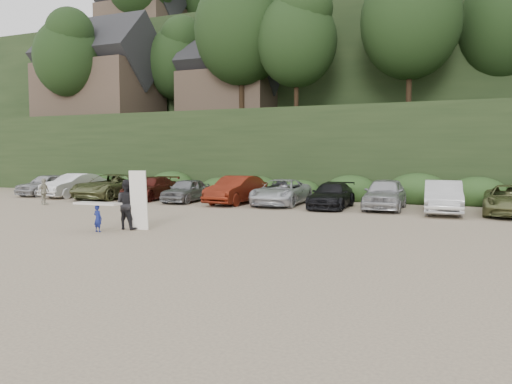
% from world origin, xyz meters
% --- Properties ---
extents(ground, '(120.00, 120.00, 0.00)m').
position_xyz_m(ground, '(0.00, 0.00, 0.00)').
color(ground, tan).
rests_on(ground, ground).
extents(hillside_backdrop, '(90.00, 41.50, 28.00)m').
position_xyz_m(hillside_backdrop, '(-0.26, 35.93, 11.22)').
color(hillside_backdrop, black).
rests_on(hillside_backdrop, ground).
extents(parked_cars, '(37.13, 6.04, 1.65)m').
position_xyz_m(parked_cars, '(-1.98, 10.06, 0.77)').
color(parked_cars, '#A5A6AA').
rests_on(parked_cars, ground).
extents(distant_walker, '(0.51, 0.94, 1.51)m').
position_xyz_m(distant_walker, '(-14.82, 5.21, 0.76)').
color(distant_walker, '#A9A48F').
rests_on(distant_walker, ground).
extents(child_surfer, '(1.84, 0.58, 1.10)m').
position_xyz_m(child_surfer, '(-5.16, -1.56, 0.75)').
color(child_surfer, navy).
rests_on(child_surfer, ground).
extents(adult_surfer, '(1.39, 0.77, 2.26)m').
position_xyz_m(adult_surfer, '(-4.51, -0.59, 0.98)').
color(adult_surfer, black).
rests_on(adult_surfer, ground).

